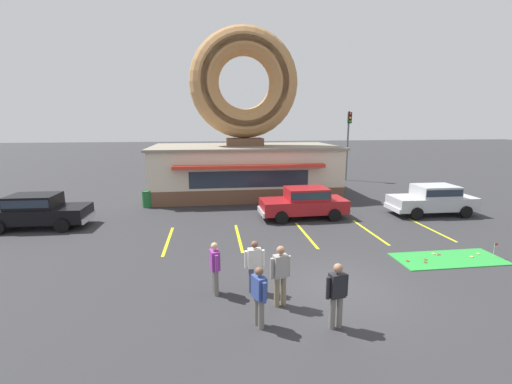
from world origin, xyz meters
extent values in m
plane|color=#2D2D30|center=(0.00, 0.00, 0.00)|extent=(160.00, 160.00, 0.00)
cube|color=brown|center=(-1.43, 14.00, 0.45)|extent=(12.00, 6.00, 0.90)
cube|color=beige|center=(-1.43, 14.00, 2.05)|extent=(12.00, 6.00, 2.30)
cube|color=gray|center=(-1.43, 14.00, 3.28)|extent=(12.30, 6.30, 0.16)
cube|color=red|center=(-1.43, 10.70, 2.35)|extent=(9.00, 0.60, 0.20)
cube|color=#232D3D|center=(-1.43, 10.98, 1.55)|extent=(7.20, 0.03, 1.00)
cube|color=brown|center=(-1.43, 14.00, 3.61)|extent=(2.40, 1.80, 0.50)
torus|color=#B27F4C|center=(-1.43, 14.00, 7.41)|extent=(7.10, 1.90, 7.10)
torus|color=#936038|center=(-1.43, 13.57, 7.41)|extent=(6.25, 1.05, 6.24)
cube|color=green|center=(4.81, 1.59, 0.01)|extent=(3.92, 1.58, 0.03)
torus|color=#E5C666|center=(6.21, 1.82, 0.05)|extent=(0.13, 0.13, 0.04)
torus|color=brown|center=(3.18, 1.56, 0.05)|extent=(0.13, 0.13, 0.04)
torus|color=brown|center=(4.69, 1.97, 0.05)|extent=(0.13, 0.13, 0.04)
torus|color=#E5C666|center=(4.52, 2.05, 0.05)|extent=(0.13, 0.13, 0.04)
torus|color=brown|center=(3.74, 1.37, 0.05)|extent=(0.13, 0.13, 0.04)
torus|color=#E5C666|center=(5.74, 1.59, 0.05)|extent=(0.13, 0.13, 0.04)
torus|color=brown|center=(3.89, 1.59, 0.05)|extent=(0.13, 0.13, 0.04)
sphere|color=white|center=(4.58, 1.95, 0.05)|extent=(0.04, 0.04, 0.04)
cylinder|color=silver|center=(6.52, 1.49, 0.31)|extent=(0.01, 0.01, 0.55)
cube|color=red|center=(6.58, 1.49, 0.53)|extent=(0.12, 0.01, 0.08)
cube|color=maroon|center=(0.99, 7.66, 0.66)|extent=(4.46, 1.92, 0.68)
cube|color=maroon|center=(1.14, 7.67, 1.30)|extent=(2.15, 1.63, 0.60)
cube|color=#232D3D|center=(1.14, 7.67, 1.32)|extent=(2.07, 1.65, 0.36)
cube|color=silver|center=(-1.24, 7.58, 0.42)|extent=(0.16, 1.67, 0.24)
cube|color=silver|center=(3.22, 7.74, 0.42)|extent=(0.16, 1.67, 0.24)
cylinder|color=black|center=(-0.34, 6.73, 0.32)|extent=(0.65, 0.24, 0.64)
cylinder|color=black|center=(-0.41, 8.49, 0.32)|extent=(0.65, 0.24, 0.64)
cylinder|color=black|center=(2.38, 6.83, 0.32)|extent=(0.65, 0.24, 0.64)
cylinder|color=black|center=(2.32, 8.59, 0.32)|extent=(0.65, 0.24, 0.64)
cube|color=#B2B5BA|center=(8.05, 7.42, 0.66)|extent=(4.42, 1.82, 0.68)
cube|color=#B2B5BA|center=(8.20, 7.42, 1.30)|extent=(2.12, 1.59, 0.60)
cube|color=#232D3D|center=(8.20, 7.42, 1.32)|extent=(2.04, 1.61, 0.36)
cube|color=silver|center=(5.82, 7.45, 0.42)|extent=(0.12, 1.67, 0.24)
cube|color=silver|center=(10.28, 7.39, 0.42)|extent=(0.12, 1.67, 0.24)
cylinder|color=black|center=(6.67, 6.56, 0.32)|extent=(0.64, 0.23, 0.64)
cylinder|color=black|center=(6.69, 8.32, 0.32)|extent=(0.64, 0.23, 0.64)
cylinder|color=black|center=(9.40, 6.52, 0.32)|extent=(0.64, 0.23, 0.64)
cylinder|color=black|center=(9.42, 8.28, 0.32)|extent=(0.64, 0.23, 0.64)
cube|color=black|center=(-11.84, 7.68, 0.66)|extent=(4.44, 1.86, 0.68)
cube|color=black|center=(-11.99, 7.68, 1.30)|extent=(2.14, 1.61, 0.60)
cube|color=#232D3D|center=(-11.99, 7.68, 1.32)|extent=(2.05, 1.63, 0.36)
cube|color=silver|center=(-9.61, 7.63, 0.42)|extent=(0.14, 1.67, 0.24)
cylinder|color=black|center=(-10.46, 8.53, 0.32)|extent=(0.64, 0.23, 0.64)
cylinder|color=black|center=(-10.50, 6.77, 0.32)|extent=(0.64, 0.23, 0.64)
cylinder|color=black|center=(-13.19, 8.59, 0.32)|extent=(0.64, 0.23, 0.64)
cylinder|color=slate|center=(-2.62, -1.73, 0.38)|extent=(0.15, 0.15, 0.76)
cylinder|color=slate|center=(-2.69, -1.54, 0.38)|extent=(0.15, 0.15, 0.76)
cube|color=#33478C|center=(-2.66, -1.64, 1.04)|extent=(0.37, 0.44, 0.56)
cylinder|color=#33478C|center=(-2.56, -1.87, 1.01)|extent=(0.10, 0.10, 0.51)
cylinder|color=#33478C|center=(-2.75, -1.40, 1.01)|extent=(0.10, 0.10, 0.51)
sphere|color=brown|center=(-2.66, -1.64, 1.45)|extent=(0.20, 0.20, 0.20)
cylinder|color=#474C66|center=(-2.64, 0.10, 0.39)|extent=(0.15, 0.15, 0.78)
cylinder|color=#474C66|center=(-2.44, 0.11, 0.39)|extent=(0.15, 0.15, 0.78)
cube|color=silver|center=(-2.54, 0.11, 1.06)|extent=(0.38, 0.25, 0.57)
cylinder|color=silver|center=(-2.79, 0.10, 1.03)|extent=(0.10, 0.10, 0.52)
cylinder|color=silver|center=(-2.29, 0.11, 1.03)|extent=(0.10, 0.10, 0.52)
sphere|color=brown|center=(-2.54, 0.11, 1.48)|extent=(0.21, 0.21, 0.21)
cylinder|color=slate|center=(-0.91, -1.94, 0.41)|extent=(0.15, 0.15, 0.82)
cylinder|color=slate|center=(-0.72, -1.90, 0.41)|extent=(0.15, 0.15, 0.82)
cube|color=black|center=(-0.81, -1.92, 1.11)|extent=(0.42, 0.31, 0.60)
cylinder|color=black|center=(-1.06, -1.97, 1.08)|extent=(0.10, 0.10, 0.55)
cylinder|color=black|center=(-0.57, -1.87, 1.08)|extent=(0.10, 0.10, 0.55)
sphere|color=#9E7051|center=(-0.81, -1.92, 1.55)|extent=(0.22, 0.22, 0.22)
cylinder|color=#7F7056|center=(-1.85, -0.72, 0.42)|extent=(0.15, 0.15, 0.84)
cylinder|color=#7F7056|center=(-2.05, -0.77, 0.42)|extent=(0.15, 0.15, 0.84)
cube|color=gray|center=(-1.95, -0.74, 1.15)|extent=(0.43, 0.32, 0.62)
cylinder|color=gray|center=(-1.71, -0.68, 1.12)|extent=(0.10, 0.10, 0.57)
cylinder|color=gray|center=(-2.19, -0.80, 1.12)|extent=(0.10, 0.10, 0.57)
sphere|color=#9E7051|center=(-1.95, -0.74, 1.60)|extent=(0.23, 0.23, 0.23)
cylinder|color=slate|center=(-3.67, 0.05, 0.39)|extent=(0.15, 0.15, 0.77)
cylinder|color=slate|center=(-3.71, 0.25, 0.39)|extent=(0.15, 0.15, 0.77)
cube|color=#8C3393|center=(-3.69, 0.15, 1.05)|extent=(0.31, 0.42, 0.56)
cylinder|color=#8C3393|center=(-3.64, -0.09, 1.02)|extent=(0.10, 0.10, 0.52)
cylinder|color=#8C3393|center=(-3.74, 0.40, 1.02)|extent=(0.10, 0.10, 0.52)
sphere|color=tan|center=(-3.69, 0.15, 1.47)|extent=(0.21, 0.21, 0.21)
cylinder|color=#1E662D|center=(-7.50, 11.13, 0.47)|extent=(0.56, 0.56, 0.95)
torus|color=#123D1B|center=(-7.50, 11.13, 0.95)|extent=(0.57, 0.57, 0.05)
cylinder|color=#595B60|center=(7.77, 18.68, 2.90)|extent=(0.16, 0.16, 5.80)
cube|color=black|center=(7.77, 18.50, 5.25)|extent=(0.28, 0.24, 0.90)
sphere|color=red|center=(7.77, 18.38, 5.55)|extent=(0.18, 0.18, 0.18)
sphere|color=orange|center=(7.77, 18.38, 5.25)|extent=(0.18, 0.18, 0.18)
sphere|color=green|center=(7.77, 18.38, 4.95)|extent=(0.18, 0.18, 0.18)
cube|color=yellow|center=(-5.61, 5.00, 0.00)|extent=(0.12, 3.60, 0.01)
cube|color=yellow|center=(-2.61, 5.00, 0.00)|extent=(0.12, 3.60, 0.01)
cube|color=yellow|center=(0.39, 5.00, 0.00)|extent=(0.12, 3.60, 0.01)
cube|color=yellow|center=(3.39, 5.00, 0.00)|extent=(0.12, 3.60, 0.01)
cube|color=yellow|center=(6.39, 5.00, 0.00)|extent=(0.12, 3.60, 0.01)
camera|label=1|loc=(-3.73, -9.13, 4.93)|focal=24.00mm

